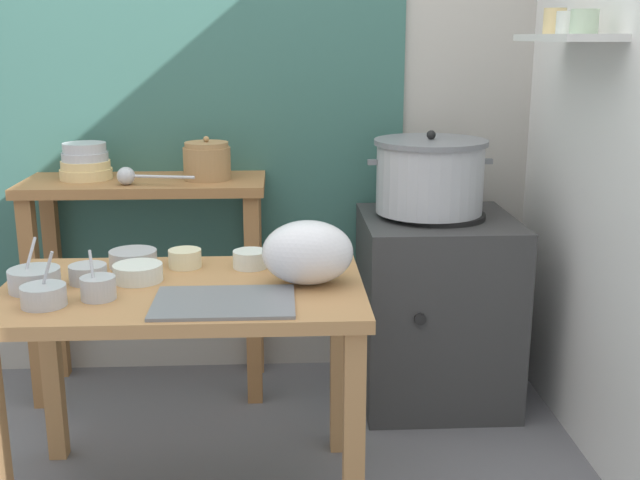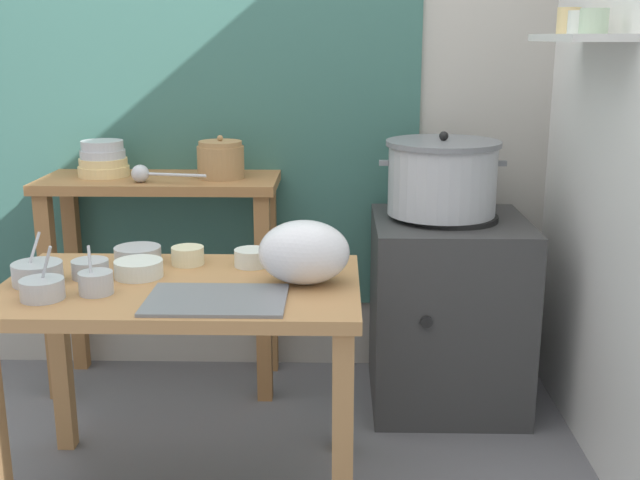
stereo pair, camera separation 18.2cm
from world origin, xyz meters
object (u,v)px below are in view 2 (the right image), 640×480
Objects in this scene: prep_bowl_0 at (37,272)px; prep_bowl_2 at (251,257)px; steamer_pot at (442,177)px; back_shelf_table at (162,230)px; prep_bowl_5 at (90,268)px; prep_bowl_8 at (139,268)px; clay_pot at (221,160)px; prep_bowl_3 at (138,254)px; prep_bowl_4 at (96,282)px; prep_bowl_6 at (42,288)px; bowl_stack_enamel at (103,160)px; prep_bowl_7 at (318,256)px; prep_table at (182,317)px; prep_bowl_1 at (188,255)px; plastic_bag at (304,253)px; serving_tray at (216,300)px; ladle at (143,174)px; stove_block at (447,311)px.

prep_bowl_0 is 0.67m from prep_bowl_2.
back_shelf_table is at bearing 174.44° from steamer_pot.
prep_bowl_5 is 0.15m from prep_bowl_8.
prep_bowl_2 is at bearing -73.71° from clay_pot.
steamer_pot is at bearing 25.13° from prep_bowl_3.
prep_bowl_4 is at bearing -96.98° from prep_bowl_3.
prep_bowl_6 is (-0.07, -0.21, 0.00)m from prep_bowl_5.
bowl_stack_enamel is 0.90m from prep_bowl_8.
prep_bowl_6 is (-0.18, -0.38, 0.00)m from prep_bowl_3.
prep_bowl_7 is at bearing 25.51° from prep_bowl_6.
prep_bowl_1 is (-0.01, 0.21, 0.14)m from prep_table.
clay_pot is at bearing 113.97° from plastic_bag.
serving_tray is 0.36m from prep_bowl_8.
steamer_pot reaches higher than back_shelf_table.
clay_pot is 0.62× the size of ladle.
back_shelf_table is 0.79m from prep_bowl_5.
ladle reaches higher than plastic_bag.
plastic_bag is (-0.55, -0.70, 0.43)m from stove_block.
prep_bowl_4 is at bearing -67.36° from prep_bowl_5.
prep_bowl_8 is at bearing -148.89° from stove_block.
prep_bowl_8 is (-0.56, -0.15, -0.00)m from prep_bowl_7.
prep_bowl_7 is (0.04, 0.21, -0.07)m from plastic_bag.
prep_bowl_4 is at bearing -154.53° from prep_table.
prep_bowl_8 is at bearing 157.03° from prep_table.
prep_table is 0.49m from prep_bowl_7.
bowl_stack_enamel is at bearing 173.48° from stove_block.
prep_bowl_2 is 0.52m from prep_bowl_4.
plastic_bag is at bearing -127.79° from stove_block.
stove_block is at bearing -6.52° from bowl_stack_enamel.
ladle is (-1.17, -0.00, 0.01)m from steamer_pot.
stove_block is 1.53m from bowl_stack_enamel.
bowl_stack_enamel reaches higher than prep_table.
prep_bowl_5 is (-1.18, -0.68, -0.17)m from steamer_pot.
prep_table is 7.23× the size of prep_bowl_8.
clay_pot reaches higher than prep_bowl_4.
clay_pot is 0.31m from ladle.
clay_pot reaches higher than prep_bowl_8.
steamer_pot is (-0.04, 0.02, 0.54)m from stove_block.
ladle is at bearing 131.81° from prep_bowl_2.
prep_bowl_3 is (-0.19, 0.22, 0.14)m from prep_table.
prep_bowl_7 is (0.28, 0.38, 0.02)m from serving_tray.
prep_bowl_2 is at bearing -4.21° from prep_bowl_1.
back_shelf_table reaches higher than prep_bowl_8.
bowl_stack_enamel is 1.05m from prep_bowl_6.
back_shelf_table is 2.40× the size of serving_tray.
plastic_bag is at bearing 12.21° from prep_bowl_6.
prep_bowl_1 reaches higher than prep_bowl_8.
plastic_bag is 1.82× the size of prep_bowl_0.
steamer_pot is 3.23× the size of prep_bowl_8.
prep_bowl_5 is at bearing -77.32° from bowl_stack_enamel.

